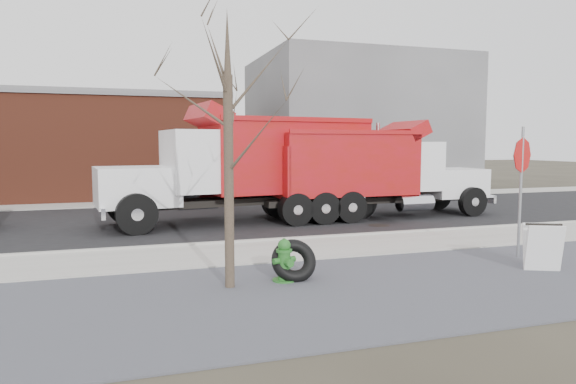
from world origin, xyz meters
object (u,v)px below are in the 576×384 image
object	(u,v)px
truck_tire	(294,261)
fire_hydrant	(284,262)
stop_sign	(521,170)
sandwich_board	(543,247)
dump_truck_red_b	(251,164)
dump_truck_red_a	(371,169)

from	to	relation	value
truck_tire	fire_hydrant	bearing A→B (deg)	-160.92
fire_hydrant	stop_sign	size ratio (longest dim) A/B	0.28
fire_hydrant	sandwich_board	world-z (taller)	sandwich_board
stop_sign	dump_truck_red_b	size ratio (longest dim) A/B	0.32
fire_hydrant	truck_tire	xyz separation A→B (m)	(0.22, 0.08, -0.00)
fire_hydrant	stop_sign	world-z (taller)	stop_sign
sandwich_board	dump_truck_red_b	distance (m)	10.03
fire_hydrant	stop_sign	bearing A→B (deg)	-10.95
truck_tire	sandwich_board	xyz separation A→B (m)	(5.30, -0.96, 0.14)
stop_sign	dump_truck_red_b	world-z (taller)	dump_truck_red_b
stop_sign	dump_truck_red_b	xyz separation A→B (m)	(-4.72, 7.71, -0.07)
dump_truck_red_a	dump_truck_red_b	bearing A→B (deg)	172.30
stop_sign	truck_tire	bearing A→B (deg)	-177.44
dump_truck_red_b	dump_truck_red_a	bearing A→B (deg)	166.39
sandwich_board	fire_hydrant	bearing A→B (deg)	-164.21
sandwich_board	dump_truck_red_b	size ratio (longest dim) A/B	0.11
sandwich_board	dump_truck_red_a	xyz separation A→B (m)	(0.20, 8.49, 1.26)
fire_hydrant	dump_truck_red_a	size ratio (longest dim) A/B	0.10
sandwich_board	dump_truck_red_a	distance (m)	8.58
truck_tire	dump_truck_red_b	size ratio (longest dim) A/B	0.10
fire_hydrant	dump_truck_red_a	xyz separation A→B (m)	(5.72, 7.60, 1.39)
truck_tire	stop_sign	size ratio (longest dim) A/B	0.31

